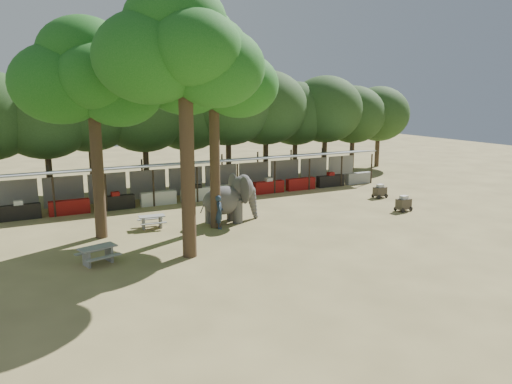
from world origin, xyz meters
name	(u,v)px	position (x,y,z in m)	size (l,w,h in m)	color
ground	(323,249)	(0.00, 0.00, 0.00)	(100.00, 100.00, 0.00)	olive
vendor_stalls	(211,180)	(0.00, 13.84, 1.18)	(28.00, 2.99, 2.80)	#909397
yard_tree_left	(88,75)	(-9.13, 7.19, 8.20)	(7.10, 6.90, 11.02)	#332316
yard_tree_center	(180,49)	(-6.13, 2.19, 9.21)	(7.10, 6.90, 12.04)	#332316
yard_tree_back	(210,70)	(-3.13, 6.19, 8.54)	(7.10, 6.90, 11.36)	#332316
backdrop_trees	(185,116)	(0.00, 19.00, 5.51)	(46.46, 5.95, 8.33)	#332316
elephant	(230,199)	(-1.77, 6.72, 1.35)	(3.52, 2.71, 2.71)	#454242
handler	(219,212)	(-2.90, 5.72, 0.93)	(0.67, 0.45, 1.85)	#26384C
picnic_table_near	(98,253)	(-9.93, 2.88, 0.51)	(1.89, 1.78, 0.79)	gray
picnic_table_far	(152,220)	(-6.19, 7.50, 0.46)	(1.51, 1.38, 0.70)	gray
cart_front	(404,203)	(9.02, 4.05, 0.49)	(1.07, 0.76, 0.99)	#373026
cart_back	(380,191)	(10.43, 7.86, 0.47)	(1.01, 0.68, 0.96)	#373026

